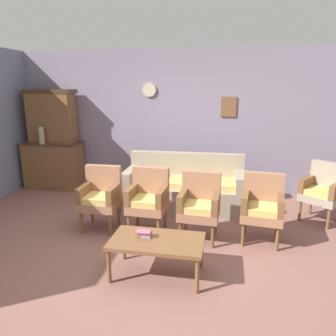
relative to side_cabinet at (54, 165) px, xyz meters
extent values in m
plane|color=#84564C|center=(2.54, -2.25, -0.47)|extent=(7.68, 7.68, 0.00)
cube|color=gray|center=(2.54, 0.38, 0.88)|extent=(6.40, 0.06, 2.70)
cube|color=brown|center=(3.44, 0.33, 1.18)|extent=(0.28, 0.02, 0.36)
cylinder|color=beige|center=(1.94, 0.33, 1.48)|extent=(0.26, 0.03, 0.26)
cube|color=brown|center=(0.00, 0.00, -0.02)|extent=(1.10, 0.52, 0.90)
cube|color=#462D1B|center=(0.00, 0.00, 0.45)|extent=(1.16, 0.55, 0.03)
cube|color=brown|center=(0.00, 0.08, 0.94)|extent=(0.90, 0.36, 0.95)
cube|color=#462D1B|center=(0.00, 0.08, 1.45)|extent=(0.99, 0.38, 0.08)
cylinder|color=tan|center=(-0.09, -0.18, 0.63)|extent=(0.11, 0.11, 0.33)
cube|color=gray|center=(2.77, -0.67, -0.26)|extent=(1.99, 0.84, 0.42)
cube|color=gray|center=(2.77, -0.35, 0.19)|extent=(1.97, 0.20, 0.48)
cube|color=gray|center=(3.68, -0.65, 0.07)|extent=(0.18, 0.80, 0.24)
cube|color=gray|center=(1.87, -0.69, 0.07)|extent=(0.18, 0.80, 0.24)
cube|color=tan|center=(3.35, -0.70, 0.00)|extent=(0.53, 0.57, 0.10)
cube|color=tan|center=(2.77, -0.71, 0.00)|extent=(0.53, 0.57, 0.10)
cube|color=tan|center=(2.20, -0.73, 0.00)|extent=(0.53, 0.57, 0.10)
cube|color=#9E6B4C|center=(1.70, -1.69, -0.09)|extent=(0.53, 0.49, 0.12)
cube|color=tan|center=(1.70, -1.71, 0.00)|extent=(0.45, 0.42, 0.10)
cube|color=#9E6B4C|center=(1.69, -1.49, 0.20)|extent=(0.52, 0.11, 0.46)
cube|color=brown|center=(1.92, -1.69, 0.08)|extent=(0.09, 0.48, 0.22)
cube|color=brown|center=(1.48, -1.70, 0.08)|extent=(0.09, 0.48, 0.22)
cylinder|color=brown|center=(1.91, -1.88, -0.31)|extent=(0.04, 0.04, 0.32)
cylinder|color=brown|center=(1.49, -1.89, -0.31)|extent=(0.04, 0.04, 0.32)
cylinder|color=brown|center=(1.90, -1.50, -0.31)|extent=(0.04, 0.04, 0.32)
cylinder|color=brown|center=(1.48, -1.51, -0.31)|extent=(0.04, 0.04, 0.32)
cube|color=#9E6B4C|center=(2.39, -1.66, -0.09)|extent=(0.54, 0.50, 0.12)
cube|color=tan|center=(2.39, -1.68, 0.00)|extent=(0.46, 0.42, 0.10)
cube|color=#9E6B4C|center=(2.40, -1.46, 0.20)|extent=(0.52, 0.12, 0.46)
cube|color=brown|center=(2.61, -1.67, 0.08)|extent=(0.10, 0.48, 0.22)
cube|color=brown|center=(2.17, -1.66, 0.08)|extent=(0.10, 0.48, 0.22)
cylinder|color=brown|center=(2.59, -1.86, -0.31)|extent=(0.04, 0.04, 0.32)
cylinder|color=brown|center=(2.17, -1.85, -0.31)|extent=(0.04, 0.04, 0.32)
cylinder|color=brown|center=(2.61, -1.48, -0.31)|extent=(0.04, 0.04, 0.32)
cylinder|color=brown|center=(2.19, -1.47, -0.31)|extent=(0.04, 0.04, 0.32)
cube|color=#9E6B4C|center=(3.12, -1.76, -0.09)|extent=(0.54, 0.51, 0.12)
cube|color=tan|center=(3.12, -1.78, 0.00)|extent=(0.46, 0.43, 0.10)
cube|color=#9E6B4C|center=(3.13, -1.56, 0.20)|extent=(0.52, 0.13, 0.46)
cube|color=brown|center=(3.34, -1.77, 0.08)|extent=(0.11, 0.48, 0.22)
cube|color=brown|center=(2.90, -1.75, 0.08)|extent=(0.11, 0.48, 0.22)
cylinder|color=brown|center=(3.32, -1.96, -0.31)|extent=(0.04, 0.04, 0.32)
cylinder|color=brown|center=(2.90, -1.94, -0.31)|extent=(0.04, 0.04, 0.32)
cylinder|color=brown|center=(3.34, -1.58, -0.31)|extent=(0.04, 0.04, 0.32)
cylinder|color=brown|center=(2.92, -1.56, -0.31)|extent=(0.04, 0.04, 0.32)
cube|color=#9E6B4C|center=(3.93, -1.67, -0.09)|extent=(0.57, 0.54, 0.12)
cube|color=tan|center=(3.93, -1.69, 0.00)|extent=(0.49, 0.46, 0.10)
cube|color=#9E6B4C|center=(3.96, -1.47, 0.20)|extent=(0.53, 0.16, 0.46)
cube|color=brown|center=(4.15, -1.70, 0.08)|extent=(0.14, 0.49, 0.22)
cube|color=brown|center=(3.71, -1.65, 0.08)|extent=(0.14, 0.49, 0.22)
cylinder|color=brown|center=(4.12, -1.88, -0.31)|extent=(0.04, 0.04, 0.32)
cylinder|color=brown|center=(3.70, -1.83, -0.31)|extent=(0.04, 0.04, 0.32)
cylinder|color=brown|center=(4.16, -1.51, -0.31)|extent=(0.04, 0.04, 0.32)
cylinder|color=brown|center=(3.75, -1.46, -0.31)|extent=(0.04, 0.04, 0.32)
cube|color=gray|center=(4.88, -0.81, -0.09)|extent=(0.70, 0.70, 0.12)
cube|color=tan|center=(4.86, -0.83, 0.00)|extent=(0.60, 0.59, 0.10)
cube|color=gray|center=(4.99, -0.65, 0.20)|extent=(0.48, 0.39, 0.46)
cube|color=brown|center=(4.70, -0.68, 0.08)|extent=(0.35, 0.43, 0.22)
cylinder|color=brown|center=(4.93, -1.09, -0.31)|extent=(0.04, 0.04, 0.32)
cylinder|color=brown|center=(4.59, -0.84, -0.31)|extent=(0.04, 0.04, 0.32)
cylinder|color=brown|center=(4.82, -0.54, -0.31)|extent=(0.04, 0.04, 0.32)
cube|color=brown|center=(2.76, -2.67, -0.07)|extent=(1.00, 0.56, 0.04)
cylinder|color=brown|center=(2.30, -2.43, -0.28)|extent=(0.04, 0.04, 0.38)
cylinder|color=brown|center=(3.22, -2.43, -0.28)|extent=(0.04, 0.04, 0.38)
cylinder|color=brown|center=(2.30, -2.91, -0.28)|extent=(0.04, 0.04, 0.38)
cylinder|color=brown|center=(3.22, -2.91, -0.28)|extent=(0.04, 0.04, 0.38)
cube|color=gray|center=(2.63, -2.63, -0.04)|extent=(0.12, 0.09, 0.02)
cube|color=#A0818F|center=(2.63, -2.63, -0.02)|extent=(0.10, 0.08, 0.02)
cube|color=#825896|center=(2.61, -2.63, 0.00)|extent=(0.15, 0.08, 0.02)
cube|color=#DA5C6F|center=(2.61, -2.64, 0.02)|extent=(0.15, 0.08, 0.02)
camera|label=1|loc=(3.44, -5.64, 1.53)|focal=33.53mm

